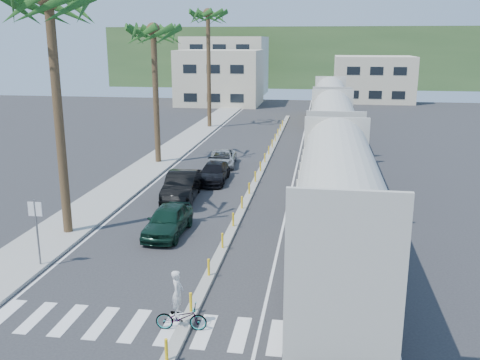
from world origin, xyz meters
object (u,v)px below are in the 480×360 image
(car_lead, at_px, (168,220))
(cyclist, at_px, (180,311))
(car_second, at_px, (182,186))
(street_sign, at_px, (36,223))

(car_lead, xyz_separation_m, cyclist, (2.96, -8.72, -0.06))
(cyclist, bearing_deg, car_second, 9.72)
(street_sign, distance_m, car_lead, 6.46)
(car_second, bearing_deg, cyclist, -79.80)
(car_lead, distance_m, car_second, 6.12)
(street_sign, height_order, car_lead, street_sign)
(car_lead, relative_size, car_second, 0.85)
(street_sign, height_order, cyclist, street_sign)
(car_lead, distance_m, cyclist, 9.20)
(cyclist, bearing_deg, car_lead, 13.82)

